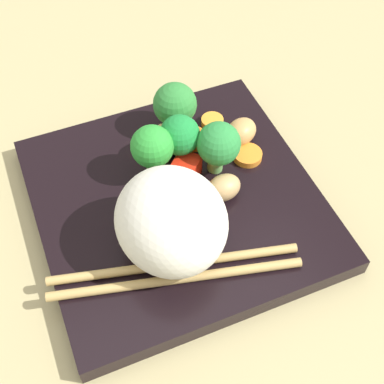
{
  "coord_description": "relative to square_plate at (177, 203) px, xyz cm",
  "views": [
    {
      "loc": [
        11.82,
        28.19,
        41.98
      ],
      "look_at": [
        -0.89,
        1.49,
        3.88
      ],
      "focal_mm": 50.13,
      "sensor_mm": 36.0,
      "label": 1
    }
  ],
  "objects": [
    {
      "name": "broccoli_floret_2",
      "position": [
        -5.07,
        -1.54,
        4.31
      ],
      "size": [
        4.19,
        4.19,
        5.64
      ],
      "color": "#70B257",
      "rests_on": "square_plate"
    },
    {
      "name": "broccoli_floret_3",
      "position": [
        0.83,
        -3.37,
        4.8
      ],
      "size": [
        4.02,
        4.02,
        6.1
      ],
      "color": "#74AB47",
      "rests_on": "square_plate"
    },
    {
      "name": "carrot_slice_4",
      "position": [
        -1.71,
        0.36,
        1.23
      ],
      "size": [
        3.96,
        3.96,
        0.57
      ],
      "primitive_type": "cylinder",
      "rotation": [
        0.0,
        0.0,
        3.58
      ],
      "color": "orange",
      "rests_on": "square_plate"
    },
    {
      "name": "rice_mound",
      "position": [
        2.64,
        4.94,
        5.05
      ],
      "size": [
        9.67,
        10.45,
        8.23
      ],
      "primitive_type": "ellipsoid",
      "rotation": [
        0.0,
        0.0,
        4.76
      ],
      "color": "white",
      "rests_on": "square_plate"
    },
    {
      "name": "pepper_chunk_1",
      "position": [
        -1.76,
        -1.79,
        2.06
      ],
      "size": [
        3.64,
        3.59,
        2.24
      ],
      "primitive_type": "cube",
      "rotation": [
        0.0,
        0.0,
        0.72
      ],
      "color": "red",
      "rests_on": "square_plate"
    },
    {
      "name": "chopstick_pair",
      "position": [
        3.51,
        7.43,
        1.34
      ],
      "size": [
        21.18,
        8.28,
        0.8
      ],
      "rotation": [
        0.0,
        0.0,
        2.85
      ],
      "color": "tan",
      "rests_on": "square_plate"
    },
    {
      "name": "carrot_slice_3",
      "position": [
        -4.34,
        -5.88,
        1.31
      ],
      "size": [
        3.19,
        3.19,
        0.73
      ],
      "primitive_type": "cylinder",
      "rotation": [
        0.0,
        0.0,
        3.13
      ],
      "color": "orange",
      "rests_on": "square_plate"
    },
    {
      "name": "square_plate",
      "position": [
        0.0,
        0.0,
        0.0
      ],
      "size": [
        27.14,
        27.14,
        1.88
      ],
      "primitive_type": "cube",
      "rotation": [
        0.0,
        0.0,
        -0.05
      ],
      "color": "black",
      "rests_on": "ground_plane"
    },
    {
      "name": "chicken_piece_1",
      "position": [
        -4.02,
        1.73,
        2.14
      ],
      "size": [
        3.61,
        2.88,
        2.4
      ],
      "primitive_type": "ellipsoid",
      "rotation": [
        0.0,
        0.0,
        0.1
      ],
      "color": "tan",
      "rests_on": "square_plate"
    },
    {
      "name": "chicken_piece_2",
      "position": [
        -1.88,
        -6.07,
        2.32
      ],
      "size": [
        3.2,
        3.97,
        2.75
      ],
      "primitive_type": "ellipsoid",
      "rotation": [
        0.0,
        0.0,
        4.88
      ],
      "color": "#DAAD5C",
      "rests_on": "square_plate"
    },
    {
      "name": "chicken_piece_3",
      "position": [
        0.66,
        -1.04,
        1.96
      ],
      "size": [
        3.06,
        3.23,
        2.04
      ],
      "primitive_type": "ellipsoid",
      "rotation": [
        0.0,
        0.0,
        0.99
      ],
      "color": "tan",
      "rests_on": "square_plate"
    },
    {
      "name": "ground_plane",
      "position": [
        0.0,
        0.0,
        -1.94
      ],
      "size": [
        110.0,
        110.0,
        2.0
      ],
      "primitive_type": "cube",
      "color": "tan"
    },
    {
      "name": "carrot_slice_2",
      "position": [
        -8.42,
        -1.46,
        1.29
      ],
      "size": [
        3.93,
        3.93,
        0.71
      ],
      "primitive_type": "cylinder",
      "rotation": [
        0.0,
        0.0,
        2.61
      ],
      "color": "orange",
      "rests_on": "square_plate"
    },
    {
      "name": "pepper_chunk_0",
      "position": [
        -6.51,
        -4.28,
        1.59
      ],
      "size": [
        3.73,
        3.64,
        1.3
      ],
      "primitive_type": "cube",
      "rotation": [
        0.0,
        0.0,
        2.08
      ],
      "color": "red",
      "rests_on": "square_plate"
    },
    {
      "name": "carrot_slice_0",
      "position": [
        0.43,
        -6.33,
        1.34
      ],
      "size": [
        3.42,
        3.42,
        0.79
      ],
      "primitive_type": "cylinder",
      "rotation": [
        0.0,
        0.0,
        2.88
      ],
      "color": "orange",
      "rests_on": "square_plate"
    },
    {
      "name": "carrot_slice_1",
      "position": [
        -7.35,
        -7.14,
        1.33
      ],
      "size": [
        3.03,
        3.03,
        0.78
      ],
      "primitive_type": "cylinder",
      "rotation": [
        0.0,
        0.0,
        2.75
      ],
      "color": "orange",
      "rests_on": "square_plate"
    },
    {
      "name": "broccoli_floret_0",
      "position": [
        -2.2,
        -3.94,
        4.52
      ],
      "size": [
        3.9,
        3.9,
        5.7
      ],
      "color": "#70BB60",
      "rests_on": "square_plate"
    },
    {
      "name": "broccoli_floret_1",
      "position": [
        -3.56,
        -8.12,
        4.28
      ],
      "size": [
        4.4,
        4.4,
        5.82
      ],
      "color": "#599D45",
      "rests_on": "square_plate"
    },
    {
      "name": "chicken_piece_0",
      "position": [
        -8.95,
        -3.89,
        2.17
      ],
      "size": [
        4.31,
        3.97,
        2.46
      ],
      "primitive_type": "ellipsoid",
      "rotation": [
        0.0,
        0.0,
        3.58
      ],
      "color": "tan",
      "rests_on": "square_plate"
    }
  ]
}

